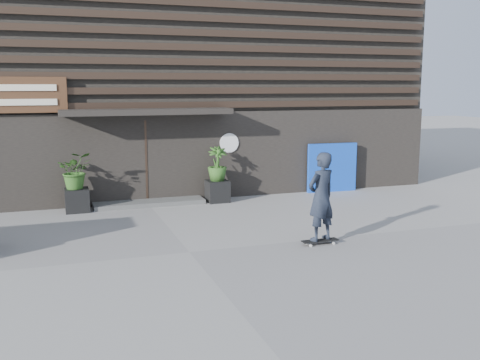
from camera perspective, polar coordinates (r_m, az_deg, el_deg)
name	(u,v)px	position (r m, az deg, el deg)	size (l,w,h in m)	color
ground	(189,252)	(10.87, -5.31, -7.50)	(80.00, 80.00, 0.00)	gray
entrance_step	(149,203)	(15.23, -9.44, -2.35)	(3.00, 0.80, 0.12)	#484846
planter_pot_left	(77,200)	(14.80, -16.61, -2.03)	(0.60, 0.60, 0.60)	black
bamboo_left	(76,170)	(14.66, -16.76, 0.96)	(0.86, 0.75, 0.96)	#2D591E
planter_pot_right	(217,191)	(15.41, -2.36, -1.17)	(0.60, 0.60, 0.60)	black
bamboo_right	(217,164)	(15.28, -2.38, 1.71)	(0.54, 0.54, 0.96)	#2D591E
blue_tarp	(332,168)	(17.05, 9.56, 1.28)	(1.59, 0.12, 1.49)	#0D3AB4
building	(120,64)	(20.22, -12.38, 11.72)	(18.00, 11.00, 8.00)	black
skateboarder	(321,197)	(11.21, 8.45, -1.76)	(0.78, 0.62, 1.92)	black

